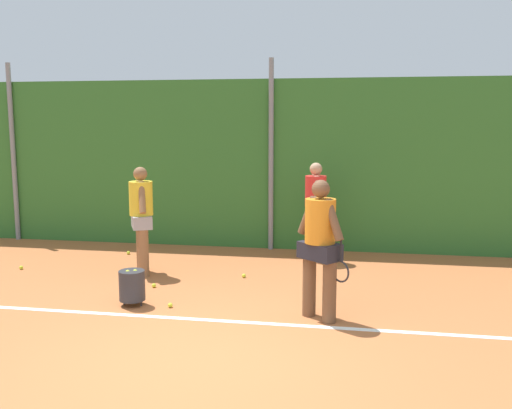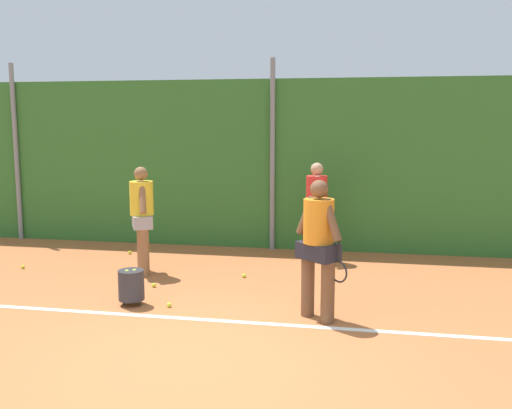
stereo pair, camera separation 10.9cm
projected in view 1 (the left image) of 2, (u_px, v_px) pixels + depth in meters
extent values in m
plane|color=#B76638|center=(229.00, 310.00, 7.85)|extent=(29.67, 29.67, 0.00)
cube|color=#33702D|center=(272.00, 165.00, 11.48)|extent=(19.29, 0.25, 3.37)
cylinder|color=gray|center=(13.00, 153.00, 12.23)|extent=(0.10, 0.10, 3.76)
cylinder|color=gray|center=(271.00, 156.00, 11.28)|extent=(0.10, 0.10, 3.76)
cube|color=white|center=(222.00, 321.00, 7.41)|extent=(14.09, 0.10, 0.01)
cylinder|color=brown|center=(309.00, 286.00, 7.57)|extent=(0.18, 0.18, 0.80)
cylinder|color=brown|center=(329.00, 292.00, 7.30)|extent=(0.18, 0.18, 0.80)
cube|color=#23232D|center=(320.00, 251.00, 7.36)|extent=(0.61, 0.58, 0.21)
cylinder|color=orange|center=(320.00, 221.00, 7.31)|extent=(0.39, 0.39, 0.57)
sphere|color=brown|center=(321.00, 189.00, 7.25)|extent=(0.23, 0.23, 0.23)
cylinder|color=brown|center=(308.00, 215.00, 7.47)|extent=(0.28, 0.25, 0.55)
cylinder|color=brown|center=(333.00, 220.00, 7.13)|extent=(0.28, 0.25, 0.55)
cylinder|color=black|center=(341.00, 250.00, 7.16)|extent=(0.03, 0.03, 0.28)
torus|color=#26262B|center=(340.00, 271.00, 7.20)|extent=(0.24, 0.20, 0.28)
cylinder|color=#8C603D|center=(143.00, 253.00, 9.47)|extent=(0.18, 0.18, 0.79)
cylinder|color=#8C603D|center=(142.00, 248.00, 9.81)|extent=(0.18, 0.18, 0.79)
cube|color=#99999E|center=(142.00, 221.00, 9.57)|extent=(0.51, 0.61, 0.21)
cylinder|color=yellow|center=(141.00, 198.00, 9.51)|extent=(0.39, 0.39, 0.56)
sphere|color=#8C603D|center=(140.00, 174.00, 9.45)|extent=(0.23, 0.23, 0.23)
cylinder|color=#8C603D|center=(142.00, 197.00, 9.30)|extent=(0.20, 0.30, 0.54)
cylinder|color=#8C603D|center=(140.00, 194.00, 9.72)|extent=(0.20, 0.30, 0.54)
cylinder|color=black|center=(137.00, 216.00, 9.84)|extent=(0.03, 0.03, 0.28)
torus|color=#26262B|center=(138.00, 231.00, 9.88)|extent=(0.15, 0.27, 0.28)
cylinder|color=tan|center=(316.00, 241.00, 10.44)|extent=(0.18, 0.18, 0.79)
cylinder|color=tan|center=(314.00, 237.00, 10.79)|extent=(0.18, 0.18, 0.79)
cube|color=white|center=(315.00, 212.00, 10.54)|extent=(0.40, 0.58, 0.21)
cylinder|color=red|center=(316.00, 191.00, 10.48)|extent=(0.39, 0.39, 0.56)
sphere|color=tan|center=(316.00, 169.00, 10.42)|extent=(0.23, 0.23, 0.23)
cylinder|color=tan|center=(317.00, 190.00, 10.26)|extent=(0.15, 0.32, 0.53)
cylinder|color=tan|center=(314.00, 187.00, 10.70)|extent=(0.15, 0.32, 0.53)
cylinder|color=#2D2D33|center=(132.00, 285.00, 7.99)|extent=(0.36, 0.36, 0.42)
cylinder|color=#2D2D33|center=(141.00, 303.00, 8.01)|extent=(0.02, 0.02, 0.08)
cylinder|color=#2D2D33|center=(124.00, 302.00, 8.05)|extent=(0.02, 0.02, 0.08)
cylinder|color=#2D2D33|center=(136.00, 300.00, 8.15)|extent=(0.02, 0.02, 0.08)
sphere|color=#CCDB33|center=(135.00, 272.00, 7.99)|extent=(0.07, 0.07, 0.07)
sphere|color=#CCDB33|center=(128.00, 272.00, 7.95)|extent=(0.07, 0.07, 0.07)
sphere|color=#CCDB33|center=(170.00, 305.00, 7.94)|extent=(0.07, 0.07, 0.07)
sphere|color=#CCDB33|center=(128.00, 253.00, 11.08)|extent=(0.07, 0.07, 0.07)
sphere|color=#CCDB33|center=(21.00, 268.00, 9.96)|extent=(0.07, 0.07, 0.07)
sphere|color=#CCDB33|center=(244.00, 276.00, 9.44)|extent=(0.07, 0.07, 0.07)
sphere|color=#CCDB33|center=(154.00, 285.00, 8.88)|extent=(0.07, 0.07, 0.07)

